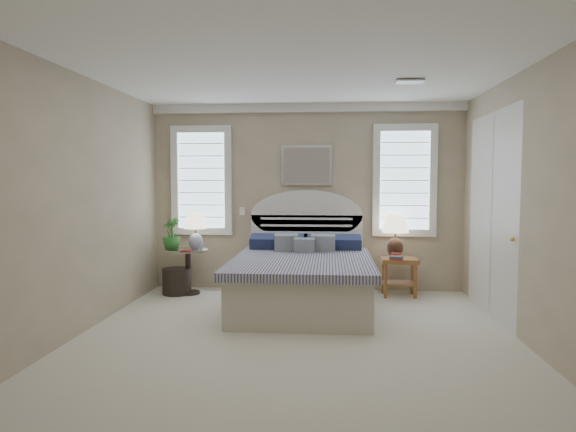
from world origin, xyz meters
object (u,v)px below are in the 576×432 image
(nightstand_right, at_px, (399,268))
(lamp_left, at_px, (196,227))
(side_table_left, at_px, (188,267))
(floor_pot, at_px, (177,281))
(lamp_right, at_px, (395,231))
(bed, at_px, (303,276))

(nightstand_right, distance_m, lamp_left, 2.89)
(side_table_left, bearing_deg, nightstand_right, 1.94)
(side_table_left, xyz_separation_m, lamp_left, (0.12, -0.03, 0.56))
(floor_pot, distance_m, lamp_left, 0.82)
(nightstand_right, height_order, lamp_left, lamp_left)
(side_table_left, distance_m, floor_pot, 0.26)
(floor_pot, bearing_deg, side_table_left, 11.87)
(side_table_left, distance_m, nightstand_right, 2.95)
(lamp_right, bearing_deg, side_table_left, -176.84)
(side_table_left, distance_m, lamp_left, 0.58)
(side_table_left, xyz_separation_m, lamp_right, (2.90, 0.16, 0.52))
(bed, bearing_deg, floor_pot, 162.83)
(bed, distance_m, lamp_left, 1.73)
(side_table_left, height_order, lamp_right, lamp_right)
(lamp_left, xyz_separation_m, lamp_right, (2.78, 0.19, -0.05))
(nightstand_right, relative_size, lamp_left, 1.01)
(lamp_left, bearing_deg, floor_pot, -178.92)
(bed, distance_m, floor_pot, 1.90)
(nightstand_right, xyz_separation_m, lamp_right, (-0.05, 0.06, 0.52))
(side_table_left, bearing_deg, floor_pot, -168.13)
(nightstand_right, height_order, lamp_right, lamp_right)
(nightstand_right, bearing_deg, lamp_left, -177.41)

